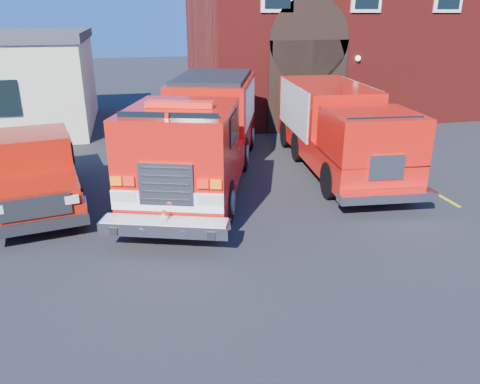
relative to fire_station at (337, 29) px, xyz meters
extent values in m
plane|color=black|center=(-8.99, -13.98, -4.25)|extent=(100.00, 100.00, 0.00)
cube|color=#DDB70B|center=(-2.49, -12.98, -4.25)|extent=(0.12, 3.00, 0.01)
cube|color=#DDB70B|center=(-2.49, -9.98, -4.25)|extent=(0.12, 3.00, 0.01)
cube|color=#DDB70B|center=(-2.49, -6.98, -4.25)|extent=(0.12, 3.00, 0.01)
cube|color=maroon|center=(0.01, 0.02, -0.25)|extent=(15.00, 10.00, 8.00)
cube|color=black|center=(-3.49, -5.00, -2.25)|extent=(3.60, 0.12, 4.00)
cylinder|color=black|center=(-3.49, -5.00, -0.25)|extent=(3.60, 0.12, 3.60)
cube|color=black|center=(-15.99, -5.01, -2.25)|extent=(1.20, 0.10, 1.40)
cylinder|color=black|center=(-11.25, -13.20, -3.68)|extent=(0.72, 1.20, 1.14)
cylinder|color=black|center=(-9.08, -13.95, -3.68)|extent=(0.72, 1.20, 1.14)
cube|color=red|center=(-9.07, -10.43, -3.37)|extent=(5.53, 9.69, 0.94)
cube|color=red|center=(-8.29, -8.17, -2.17)|extent=(3.96, 5.17, 1.66)
cube|color=red|center=(-10.06, -13.28, -2.12)|extent=(3.55, 4.00, 1.56)
cube|color=black|center=(-10.49, -14.51, -1.71)|extent=(2.19, 0.83, 0.98)
cube|color=red|center=(-10.06, -13.28, -1.26)|extent=(1.69, 0.88, 0.15)
cube|color=white|center=(-10.62, -14.87, -3.16)|extent=(2.48, 0.91, 0.46)
cube|color=silver|center=(-10.62, -14.88, -2.74)|extent=(1.20, 0.47, 0.98)
cube|color=silver|center=(-10.71, -15.14, -3.65)|extent=(2.94, 1.50, 0.29)
cube|color=#B7B7BF|center=(-9.53, -7.74, -2.17)|extent=(1.27, 3.55, 1.35)
cube|color=#B7B7BF|center=(-7.05, -8.60, -2.17)|extent=(1.27, 3.55, 1.35)
sphere|color=#D3AB85|center=(-10.71, -15.14, -3.42)|extent=(0.18, 0.18, 0.14)
sphere|color=#D3AB85|center=(-10.71, -15.15, -3.32)|extent=(0.14, 0.14, 0.11)
sphere|color=#D3AB85|center=(-10.75, -15.12, -3.28)|extent=(0.05, 0.05, 0.04)
sphere|color=#D3AB85|center=(-10.67, -15.15, -3.28)|extent=(0.05, 0.05, 0.04)
ellipsoid|color=red|center=(-10.71, -15.14, -3.29)|extent=(0.15, 0.15, 0.07)
cylinder|color=red|center=(-10.71, -15.15, -3.30)|extent=(0.17, 0.17, 0.01)
cylinder|color=black|center=(-12.75, -13.00, -3.81)|extent=(0.46, 0.93, 0.89)
cube|color=#A01307|center=(-14.07, -11.14, -3.64)|extent=(3.25, 6.41, 0.50)
cube|color=#A01307|center=(-13.70, -13.28, -3.20)|extent=(2.30, 2.00, 0.39)
cube|color=#A01307|center=(-14.01, -11.47, -2.75)|extent=(2.36, 2.33, 1.11)
cube|color=#A01307|center=(-14.38, -9.39, -3.20)|extent=(2.42, 2.65, 0.61)
cube|color=black|center=(-13.53, -14.24, -3.75)|extent=(2.26, 0.55, 0.24)
cylinder|color=black|center=(-5.74, -12.96, -3.71)|extent=(0.45, 1.11, 1.08)
cylinder|color=black|center=(-3.59, -13.18, -3.71)|extent=(0.45, 1.11, 1.08)
cube|color=red|center=(-4.39, -10.34, -3.42)|extent=(3.24, 8.07, 0.88)
cube|color=red|center=(-4.24, -8.87, -2.29)|extent=(2.94, 5.14, 1.47)
cube|color=red|center=(-4.67, -13.07, -2.39)|extent=(2.68, 2.59, 1.28)
cube|color=#B7B7BF|center=(-5.47, -8.74, -2.39)|extent=(0.46, 4.11, 1.67)
cube|color=#B7B7BF|center=(-3.01, -8.99, -2.39)|extent=(0.46, 4.11, 1.67)
cube|color=silver|center=(-4.81, -14.49, -3.71)|extent=(2.68, 0.71, 0.25)
camera|label=1|loc=(-11.28, -24.77, 0.83)|focal=35.00mm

